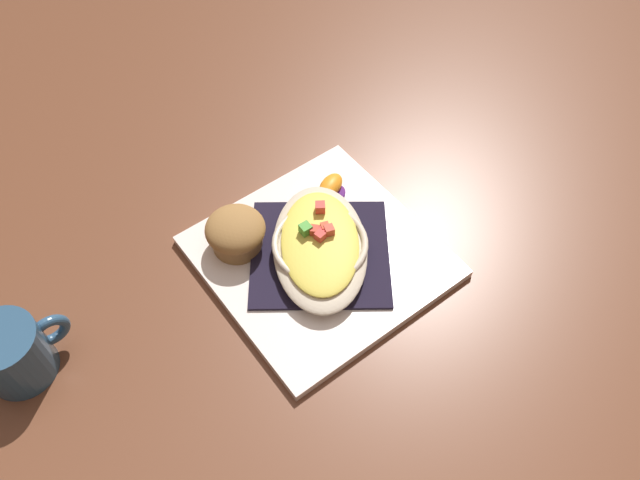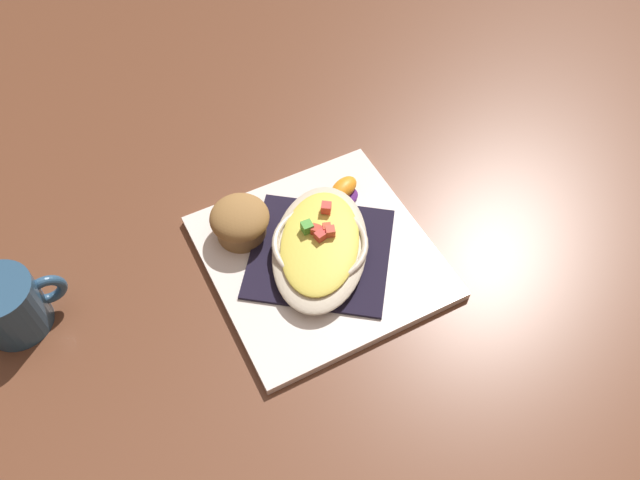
% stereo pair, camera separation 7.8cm
% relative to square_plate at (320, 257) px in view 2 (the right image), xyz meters
% --- Properties ---
extents(ground_plane, '(2.60, 2.60, 0.00)m').
position_rel_square_plate_xyz_m(ground_plane, '(0.00, 0.00, -0.01)').
color(ground_plane, brown).
extents(square_plate, '(0.27, 0.27, 0.01)m').
position_rel_square_plate_xyz_m(square_plate, '(0.00, 0.00, 0.00)').
color(square_plate, white).
rests_on(square_plate, ground_plane).
extents(folded_napkin, '(0.24, 0.23, 0.00)m').
position_rel_square_plate_xyz_m(folded_napkin, '(0.00, 0.00, 0.01)').
color(folded_napkin, black).
rests_on(folded_napkin, square_plate).
extents(gratin_dish, '(0.21, 0.23, 0.04)m').
position_rel_square_plate_xyz_m(gratin_dish, '(-0.00, -0.00, 0.03)').
color(gratin_dish, beige).
rests_on(gratin_dish, folded_napkin).
extents(muffin, '(0.08, 0.08, 0.05)m').
position_rel_square_plate_xyz_m(muffin, '(0.07, -0.08, 0.03)').
color(muffin, olive).
rests_on(muffin, square_plate).
extents(orange_garnish, '(0.06, 0.05, 0.02)m').
position_rel_square_plate_xyz_m(orange_garnish, '(-0.07, -0.07, 0.01)').
color(orange_garnish, '#52216D').
rests_on(orange_garnish, square_plate).
extents(coffee_mug, '(0.11, 0.08, 0.08)m').
position_rel_square_plate_xyz_m(coffee_mug, '(0.36, -0.09, 0.03)').
color(coffee_mug, '#2A4D6D').
rests_on(coffee_mug, ground_plane).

